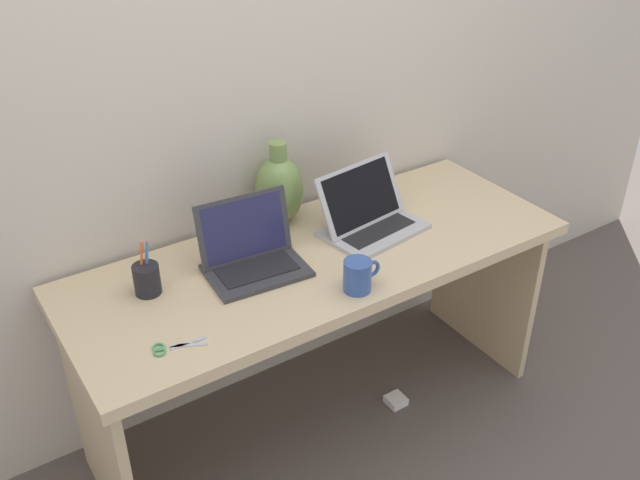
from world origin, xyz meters
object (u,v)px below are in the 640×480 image
(laptop_right, at_px, (368,214))
(power_brick, at_px, (396,400))
(coffee_mug, at_px, (358,275))
(laptop_left, at_px, (251,251))
(green_vase, at_px, (279,189))
(pen_cup, at_px, (147,279))
(scissors, at_px, (170,348))

(laptop_right, height_order, power_brick, laptop_right)
(coffee_mug, xyz_separation_m, power_brick, (0.29, 0.12, -0.76))
(laptop_left, relative_size, power_brick, 4.53)
(green_vase, distance_m, coffee_mug, 0.49)
(laptop_left, bearing_deg, pen_cup, 171.88)
(power_brick, bearing_deg, laptop_left, 162.25)
(scissors, xyz_separation_m, power_brick, (0.87, 0.07, -0.71))
(green_vase, relative_size, pen_cup, 1.73)
(laptop_right, distance_m, scissors, 0.84)
(coffee_mug, distance_m, power_brick, 0.82)
(coffee_mug, height_order, power_brick, coffee_mug)
(laptop_right, relative_size, power_brick, 5.21)
(laptop_left, xyz_separation_m, coffee_mug, (0.21, -0.28, -0.01))
(laptop_left, xyz_separation_m, green_vase, (0.22, 0.20, 0.07))
(green_vase, xyz_separation_m, pen_cup, (-0.54, -0.15, -0.08))
(pen_cup, relative_size, scissors, 1.15)
(laptop_right, distance_m, pen_cup, 0.77)
(green_vase, bearing_deg, laptop_right, -43.32)
(coffee_mug, bearing_deg, scissors, 174.68)
(coffee_mug, bearing_deg, power_brick, 22.62)
(scissors, bearing_deg, green_vase, 35.78)
(laptop_right, relative_size, coffee_mug, 2.93)
(laptop_left, distance_m, green_vase, 0.31)
(green_vase, height_order, power_brick, green_vase)
(scissors, bearing_deg, pen_cup, 79.71)
(laptop_left, relative_size, laptop_right, 0.87)
(coffee_mug, height_order, pen_cup, pen_cup)
(power_brick, bearing_deg, pen_cup, 165.93)
(laptop_right, bearing_deg, coffee_mug, -130.95)
(coffee_mug, distance_m, pen_cup, 0.62)
(laptop_left, height_order, power_brick, laptop_left)
(pen_cup, bearing_deg, green_vase, 15.82)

